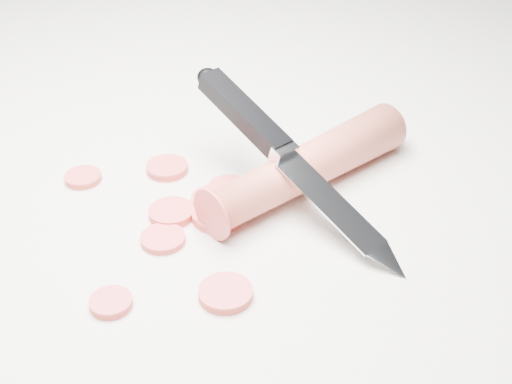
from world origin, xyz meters
The scene contains 12 objects.
ground centered at (0.00, 0.00, 0.00)m, with size 2.40×2.40×0.00m, color silver.
carrot centered at (0.07, 0.06, 0.02)m, with size 0.04×0.04×0.20m, color #CE513F.
carrot_slice_0 centered at (-0.10, -0.03, 0.00)m, with size 0.03×0.03×0.01m, color #E14344.
carrot_slice_1 centered at (-0.01, -0.03, 0.00)m, with size 0.04×0.04×0.01m, color #E14344.
carrot_slice_2 centered at (0.01, 0.00, 0.00)m, with size 0.04×0.04×0.01m, color #E14344.
carrot_slice_3 centered at (0.08, -0.09, 0.00)m, with size 0.04×0.04×0.01m, color #E14344.
carrot_slice_4 centered at (0.01, -0.06, 0.00)m, with size 0.03×0.03×0.01m, color #E14344.
carrot_slice_5 centered at (-0.05, 0.02, 0.00)m, with size 0.04×0.04×0.01m, color #E14344.
carrot_slice_6 centered at (0.02, -0.14, 0.00)m, with size 0.03×0.03×0.01m, color #E14344.
carrot_slice_7 centered at (0.03, -0.02, 0.00)m, with size 0.04×0.04×0.01m, color #E14344.
carrot_slice_8 centered at (0.01, 0.02, 0.00)m, with size 0.04×0.04×0.01m, color #E14344.
kitchen_knife centered at (0.07, 0.03, 0.04)m, with size 0.23×0.10×0.08m, color silver, non-canonical shape.
Camera 1 is at (0.28, -0.39, 0.34)m, focal length 50.00 mm.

